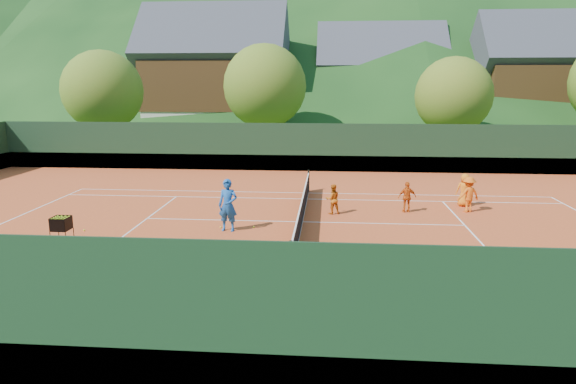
# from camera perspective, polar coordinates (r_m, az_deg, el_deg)

# --- Properties ---
(ground) EXTENTS (400.00, 400.00, 0.00)m
(ground) POSITION_cam_1_polar(r_m,az_deg,el_deg) (20.67, 1.58, -3.39)
(ground) COLOR #2F5119
(ground) RESTS_ON ground
(clay_court) EXTENTS (40.00, 24.00, 0.02)m
(clay_court) POSITION_cam_1_polar(r_m,az_deg,el_deg) (20.66, 1.58, -3.36)
(clay_court) COLOR #BA451E
(clay_court) RESTS_ON ground
(coach) EXTENTS (0.77, 0.54, 1.98)m
(coach) POSITION_cam_1_polar(r_m,az_deg,el_deg) (19.33, -6.69, -1.47)
(coach) COLOR #18519F
(coach) RESTS_ON clay_court
(student_a) EXTENTS (0.73, 0.64, 1.28)m
(student_a) POSITION_cam_1_polar(r_m,az_deg,el_deg) (21.84, 4.99, -0.79)
(student_a) COLOR #CF6112
(student_a) RESTS_ON clay_court
(student_b) EXTENTS (0.81, 0.41, 1.33)m
(student_b) POSITION_cam_1_polar(r_m,az_deg,el_deg) (22.60, 13.10, -0.56)
(student_b) COLOR #D45512
(student_b) RESTS_ON clay_court
(student_c) EXTENTS (0.75, 0.51, 1.49)m
(student_c) POSITION_cam_1_polar(r_m,az_deg,el_deg) (24.40, 19.01, 0.21)
(student_c) COLOR orange
(student_c) RESTS_ON clay_court
(student_d) EXTENTS (1.14, 0.89, 1.54)m
(student_d) POSITION_cam_1_polar(r_m,az_deg,el_deg) (23.37, 19.41, -0.26)
(student_d) COLOR orange
(student_d) RESTS_ON clay_court
(tennis_ball_0) EXTENTS (0.07, 0.07, 0.07)m
(tennis_ball_0) POSITION_cam_1_polar(r_m,az_deg,el_deg) (13.49, -24.42, -13.00)
(tennis_ball_0) COLOR #E8F428
(tennis_ball_0) RESTS_ON clay_court
(tennis_ball_2) EXTENTS (0.07, 0.07, 0.07)m
(tennis_ball_2) POSITION_cam_1_polar(r_m,az_deg,el_deg) (16.36, 20.00, -8.20)
(tennis_ball_2) COLOR #E8F428
(tennis_ball_2) RESTS_ON clay_court
(tennis_ball_3) EXTENTS (0.07, 0.07, 0.07)m
(tennis_ball_3) POSITION_cam_1_polar(r_m,az_deg,el_deg) (14.08, 11.55, -11.04)
(tennis_ball_3) COLOR #E8F428
(tennis_ball_3) RESTS_ON clay_court
(tennis_ball_4) EXTENTS (0.07, 0.07, 0.07)m
(tennis_ball_4) POSITION_cam_1_polar(r_m,az_deg,el_deg) (19.94, -7.50, -3.91)
(tennis_ball_4) COLOR #E8F428
(tennis_ball_4) RESTS_ON clay_court
(tennis_ball_6) EXTENTS (0.07, 0.07, 0.07)m
(tennis_ball_6) POSITION_cam_1_polar(r_m,az_deg,el_deg) (17.14, -14.06, -6.88)
(tennis_ball_6) COLOR #E8F428
(tennis_ball_6) RESTS_ON clay_court
(tennis_ball_7) EXTENTS (0.07, 0.07, 0.07)m
(tennis_ball_7) POSITION_cam_1_polar(r_m,az_deg,el_deg) (15.10, 23.15, -10.17)
(tennis_ball_7) COLOR #E8F428
(tennis_ball_7) RESTS_ON clay_court
(tennis_ball_8) EXTENTS (0.07, 0.07, 0.07)m
(tennis_ball_8) POSITION_cam_1_polar(r_m,az_deg,el_deg) (16.47, 22.52, -8.26)
(tennis_ball_8) COLOR #E8F428
(tennis_ball_8) RESTS_ON clay_court
(tennis_ball_9) EXTENTS (0.07, 0.07, 0.07)m
(tennis_ball_9) POSITION_cam_1_polar(r_m,az_deg,el_deg) (14.11, 26.87, -12.10)
(tennis_ball_9) COLOR #E8F428
(tennis_ball_9) RESTS_ON clay_court
(tennis_ball_10) EXTENTS (0.07, 0.07, 0.07)m
(tennis_ball_10) POSITION_cam_1_polar(r_m,az_deg,el_deg) (19.86, -3.84, -3.90)
(tennis_ball_10) COLOR #E8F428
(tennis_ball_10) RESTS_ON clay_court
(tennis_ball_11) EXTENTS (0.07, 0.07, 0.07)m
(tennis_ball_11) POSITION_cam_1_polar(r_m,az_deg,el_deg) (12.76, 7.02, -13.40)
(tennis_ball_11) COLOR #E8F428
(tennis_ball_11) RESTS_ON clay_court
(tennis_ball_12) EXTENTS (0.07, 0.07, 0.07)m
(tennis_ball_12) POSITION_cam_1_polar(r_m,az_deg,el_deg) (17.44, 20.79, -7.00)
(tennis_ball_12) COLOR #E8F428
(tennis_ball_12) RESTS_ON clay_court
(tennis_ball_13) EXTENTS (0.07, 0.07, 0.07)m
(tennis_ball_13) POSITION_cam_1_polar(r_m,az_deg,el_deg) (20.87, -21.71, -3.96)
(tennis_ball_13) COLOR #E8F428
(tennis_ball_13) RESTS_ON clay_court
(tennis_ball_14) EXTENTS (0.07, 0.07, 0.07)m
(tennis_ball_14) POSITION_cam_1_polar(r_m,az_deg,el_deg) (19.58, -23.37, -5.14)
(tennis_ball_14) COLOR #E8F428
(tennis_ball_14) RESTS_ON clay_court
(tennis_ball_16) EXTENTS (0.07, 0.07, 0.07)m
(tennis_ball_16) POSITION_cam_1_polar(r_m,az_deg,el_deg) (17.32, -27.64, -7.75)
(tennis_ball_16) COLOR #E8F428
(tennis_ball_16) RESTS_ON clay_court
(tennis_ball_17) EXTENTS (0.07, 0.07, 0.07)m
(tennis_ball_17) POSITION_cam_1_polar(r_m,az_deg,el_deg) (16.73, 15.71, -7.45)
(tennis_ball_17) COLOR #E8F428
(tennis_ball_17) RESTS_ON clay_court
(tennis_ball_18) EXTENTS (0.07, 0.07, 0.07)m
(tennis_ball_18) POSITION_cam_1_polar(r_m,az_deg,el_deg) (13.57, -6.85, -11.78)
(tennis_ball_18) COLOR #E8F428
(tennis_ball_18) RESTS_ON clay_court
(tennis_ball_19) EXTENTS (0.07, 0.07, 0.07)m
(tennis_ball_19) POSITION_cam_1_polar(r_m,az_deg,el_deg) (14.62, -29.02, -11.49)
(tennis_ball_19) COLOR #E8F428
(tennis_ball_19) RESTS_ON clay_court
(tennis_ball_20) EXTENTS (0.07, 0.07, 0.07)m
(tennis_ball_20) POSITION_cam_1_polar(r_m,az_deg,el_deg) (17.34, -1.24, -6.29)
(tennis_ball_20) COLOR #E8F428
(tennis_ball_20) RESTS_ON clay_court
(tennis_ball_21) EXTENTS (0.07, 0.07, 0.07)m
(tennis_ball_21) POSITION_cam_1_polar(r_m,az_deg,el_deg) (13.06, -3.86, -12.71)
(tennis_ball_21) COLOR #E8F428
(tennis_ball_21) RESTS_ON clay_court
(tennis_ball_22) EXTENTS (0.07, 0.07, 0.07)m
(tennis_ball_22) POSITION_cam_1_polar(r_m,az_deg,el_deg) (15.79, 21.42, -9.05)
(tennis_ball_22) COLOR #E8F428
(tennis_ball_22) RESTS_ON clay_court
(court_lines) EXTENTS (23.83, 11.03, 0.00)m
(court_lines) POSITION_cam_1_polar(r_m,az_deg,el_deg) (20.66, 1.58, -3.33)
(court_lines) COLOR silver
(court_lines) RESTS_ON clay_court
(tennis_net) EXTENTS (0.10, 12.07, 1.10)m
(tennis_net) POSITION_cam_1_polar(r_m,az_deg,el_deg) (20.53, 1.58, -1.99)
(tennis_net) COLOR black
(tennis_net) RESTS_ON clay_court
(perimeter_fence) EXTENTS (40.40, 24.24, 3.00)m
(perimeter_fence) POSITION_cam_1_polar(r_m,az_deg,el_deg) (20.36, 1.60, 0.05)
(perimeter_fence) COLOR black
(perimeter_fence) RESTS_ON clay_court
(ball_hopper) EXTENTS (0.57, 0.57, 1.00)m
(ball_hopper) POSITION_cam_1_polar(r_m,az_deg,el_deg) (19.22, -23.90, -3.29)
(ball_hopper) COLOR black
(ball_hopper) RESTS_ON clay_court
(chalet_left) EXTENTS (13.80, 9.93, 12.92)m
(chalet_left) POSITION_cam_1_polar(r_m,az_deg,el_deg) (51.09, -8.02, 12.18)
(chalet_left) COLOR beige
(chalet_left) RESTS_ON ground
(chalet_mid) EXTENTS (12.65, 8.82, 11.45)m
(chalet_mid) POSITION_cam_1_polar(r_m,az_deg,el_deg) (54.11, 10.10, 11.41)
(chalet_mid) COLOR beige
(chalet_mid) RESTS_ON ground
(chalet_right) EXTENTS (11.50, 8.82, 11.91)m
(chalet_right) POSITION_cam_1_polar(r_m,az_deg,el_deg) (53.36, 25.94, 10.67)
(chalet_right) COLOR beige
(chalet_right) RESTS_ON ground
(tree_a) EXTENTS (6.00, 6.00, 7.88)m
(tree_a) POSITION_cam_1_polar(r_m,az_deg,el_deg) (41.55, -19.92, 10.53)
(tree_a) COLOR #3E2818
(tree_a) RESTS_ON ground
(tree_b) EXTENTS (6.40, 6.40, 8.40)m
(tree_b) POSITION_cam_1_polar(r_m,az_deg,el_deg) (40.20, -2.62, 11.67)
(tree_b) COLOR #3D2518
(tree_b) RESTS_ON ground
(tree_c) EXTENTS (5.60, 5.60, 7.35)m
(tree_c) POSITION_cam_1_polar(r_m,az_deg,el_deg) (39.91, 17.90, 10.16)
(tree_c) COLOR #3C2818
(tree_c) RESTS_ON ground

